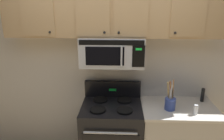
# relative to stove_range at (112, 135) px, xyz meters

# --- Properties ---
(back_wall) EXTENTS (5.20, 0.10, 2.70)m
(back_wall) POSITION_rel_stove_range_xyz_m (0.00, 0.37, 0.88)
(back_wall) COLOR silver
(back_wall) RESTS_ON ground_plane
(stove_range) EXTENTS (0.76, 0.69, 1.12)m
(stove_range) POSITION_rel_stove_range_xyz_m (0.00, 0.00, 0.00)
(stove_range) COLOR black
(stove_range) RESTS_ON ground_plane
(over_range_microwave) EXTENTS (0.76, 0.43, 0.35)m
(over_range_microwave) POSITION_rel_stove_range_xyz_m (-0.00, 0.12, 1.11)
(over_range_microwave) COLOR #B7BABF
(upper_cabinets) EXTENTS (2.50, 0.36, 0.55)m
(upper_cabinets) POSITION_rel_stove_range_xyz_m (-0.00, 0.15, 1.56)
(upper_cabinets) COLOR tan
(counter_segment) EXTENTS (0.93, 0.65, 0.90)m
(counter_segment) POSITION_rel_stove_range_xyz_m (0.84, 0.01, -0.02)
(counter_segment) COLOR #BCB7AD
(counter_segment) RESTS_ON ground_plane
(utensil_crock_blue) EXTENTS (0.13, 0.13, 0.39)m
(utensil_crock_blue) POSITION_rel_stove_range_xyz_m (0.71, -0.06, 0.54)
(utensil_crock_blue) COLOR #384C9E
(utensil_crock_blue) RESTS_ON counter_segment
(salt_shaker) EXTENTS (0.05, 0.05, 0.12)m
(salt_shaker) POSITION_rel_stove_range_xyz_m (0.98, -0.18, 0.49)
(salt_shaker) COLOR white
(salt_shaker) RESTS_ON counter_segment
(pepper_mill) EXTENTS (0.04, 0.04, 0.18)m
(pepper_mill) POSITION_rel_stove_range_xyz_m (1.18, 0.17, 0.52)
(pepper_mill) COLOR black
(pepper_mill) RESTS_ON counter_segment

